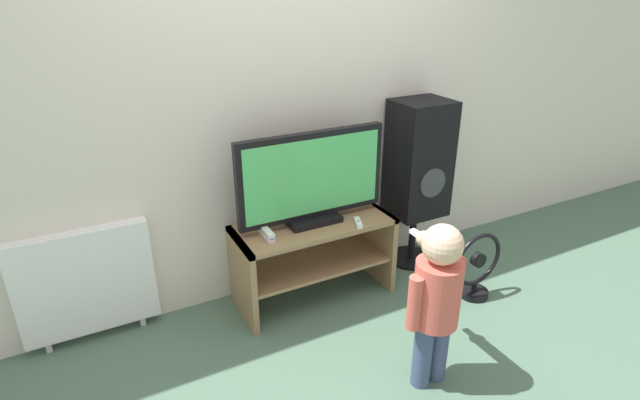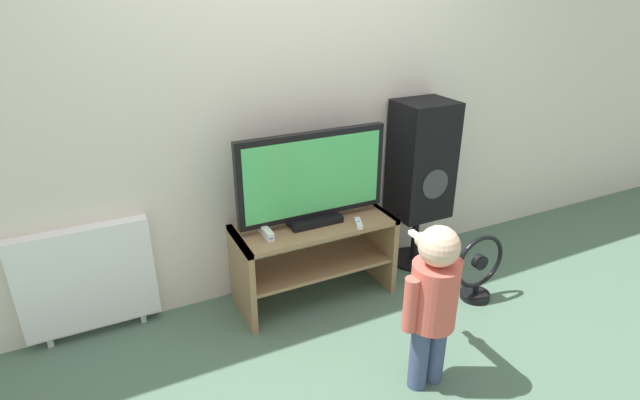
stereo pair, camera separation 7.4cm
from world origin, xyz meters
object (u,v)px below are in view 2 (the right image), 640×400
at_px(radiator, 87,279).
at_px(speaker_tower, 421,163).
at_px(television, 312,179).
at_px(floor_fan, 478,271).
at_px(game_console, 266,232).
at_px(child, 433,295).
at_px(remote_primary, 359,223).

bearing_deg(radiator, speaker_tower, -3.75).
bearing_deg(television, floor_fan, -28.61).
xyz_separation_m(television, speaker_tower, (0.84, 0.06, -0.05)).
xyz_separation_m(game_console, floor_fan, (1.25, -0.46, -0.35)).
xyz_separation_m(game_console, speaker_tower, (1.17, 0.11, 0.20)).
xyz_separation_m(television, floor_fan, (0.92, -0.50, -0.61)).
bearing_deg(radiator, television, -8.73).
distance_m(game_console, speaker_tower, 1.19).
relative_size(television, child, 1.05).
bearing_deg(child, radiator, 142.17).
xyz_separation_m(speaker_tower, floor_fan, (0.08, -0.56, -0.56)).
relative_size(game_console, speaker_tower, 0.15).
bearing_deg(floor_fan, remote_primary, 153.95).
height_order(game_console, remote_primary, game_console).
relative_size(child, radiator, 1.24).
bearing_deg(television, speaker_tower, 4.03).
bearing_deg(radiator, game_console, -14.26).
bearing_deg(game_console, child, -60.71).
bearing_deg(game_console, speaker_tower, 5.26).
height_order(television, floor_fan, television).
height_order(game_console, speaker_tower, speaker_tower).
bearing_deg(radiator, floor_fan, -17.56).
relative_size(game_console, child, 0.20).
bearing_deg(television, game_console, -171.58).
height_order(remote_primary, child, child).
height_order(child, speaker_tower, speaker_tower).
bearing_deg(remote_primary, radiator, 166.60).
height_order(television, child, television).
distance_m(game_console, remote_primary, 0.57).
bearing_deg(child, floor_fan, 30.93).
xyz_separation_m(television, remote_primary, (0.23, -0.16, -0.27)).
distance_m(speaker_tower, floor_fan, 0.80).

